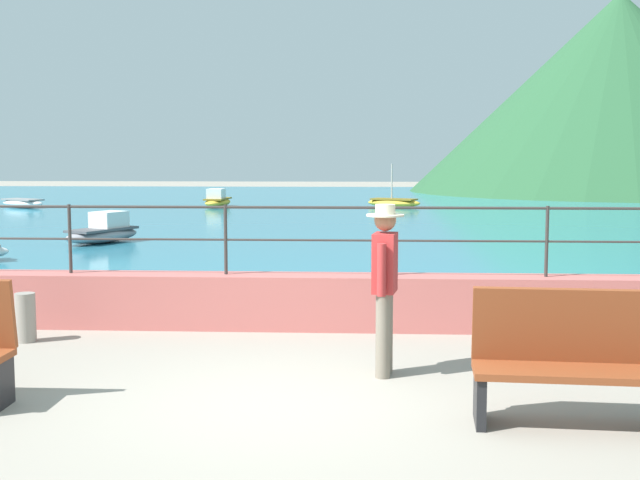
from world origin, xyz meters
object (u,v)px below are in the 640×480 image
Objects in this scene: boat_3 at (394,202)px; boat_6 at (217,200)px; bollard at (26,317)px; person_walking at (385,281)px; boat_1 at (23,203)px; boat_2 at (104,232)px; bench_far at (576,358)px.

boat_6 is (-7.32, -0.10, 0.07)m from boat_3.
bollard is 25.15m from boat_3.
person_walking is 2.96× the size of bollard.
boat_2 is at bearing -59.98° from boat_1.
boat_6 reaches higher than boat_1.
bollard is 0.24× the size of boat_3.
bollard is at bearing -85.25° from boat_6.
bench_far is 0.73× the size of boat_6.
boat_3 is at bearing 3.96° from boat_1.
boat_2 is (-8.22, 13.26, -0.23)m from bench_far.
bench_far reaches higher than boat_2.
boat_2 is at bearing 119.41° from person_walking.
bollard is at bearing -102.13° from boat_3.
boat_1 is 1.03× the size of boat_6.
bench_far is at bearing -88.87° from boat_3.
boat_6 is at bearing 88.49° from boat_2.
bench_far is 2.93× the size of bollard.
bench_far reaches higher than boat_6.
bench_far is 0.70× the size of boat_3.
boat_3 is (5.29, 24.59, -0.03)m from bollard.
bench_far is at bearing -58.20° from boat_2.
bollard is at bearing -67.16° from boat_1.
boat_1 is at bearing 112.84° from bollard.
boat_6 is at bearing 94.75° from bollard.
boat_2 is (7.51, -13.00, 0.07)m from boat_1.
bench_far is 6.44m from bollard.
person_walking is at bearing -16.88° from bollard.
person_walking is 26.55m from boat_6.
bench_far reaches higher than boat_1.
boat_1 is at bearing 120.93° from bench_far.
bench_far is 15.61m from boat_2.
bench_far is 27.32m from boat_3.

